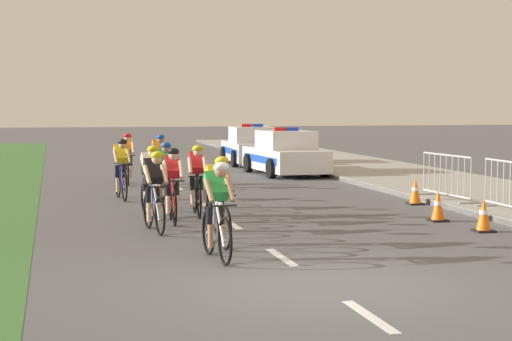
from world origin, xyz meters
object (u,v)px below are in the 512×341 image
at_px(cyclist_fourth, 173,184).
at_px(cyclist_sixth, 150,180).
at_px(traffic_cone_far, 415,192).
at_px(traffic_cone_near, 438,206).
at_px(traffic_cone_mid, 484,215).
at_px(crowd_barrier_rear, 446,177).
at_px(cyclist_tenth, 128,158).
at_px(police_car_nearest, 285,154).
at_px(cyclist_seventh, 165,174).
at_px(cyclist_fifth, 197,179).
at_px(cyclist_ninth, 159,160).
at_px(cyclist_lead, 217,209).
at_px(cyclist_second, 218,199).
at_px(cyclist_third, 154,190).
at_px(cyclist_eighth, 121,168).
at_px(crowd_barrier_middle, 510,187).
at_px(police_car_second, 252,147).

relative_size(cyclist_fourth, cyclist_sixth, 1.00).
bearing_deg(traffic_cone_far, cyclist_sixth, -171.23).
relative_size(cyclist_sixth, traffic_cone_near, 2.68).
relative_size(cyclist_sixth, traffic_cone_mid, 2.68).
bearing_deg(crowd_barrier_rear, cyclist_tenth, 135.34).
bearing_deg(police_car_nearest, cyclist_seventh, -120.37).
xyz_separation_m(cyclist_fifth, traffic_cone_far, (5.39, 0.98, -0.48)).
relative_size(cyclist_fifth, traffic_cone_far, 2.69).
bearing_deg(cyclist_ninth, cyclist_seventh, -95.13).
xyz_separation_m(cyclist_lead, traffic_cone_near, (5.20, 3.47, -0.48)).
xyz_separation_m(cyclist_second, crowd_barrier_rear, (6.43, 4.95, -0.14)).
distance_m(cyclist_third, cyclist_tenth, 10.04).
relative_size(cyclist_fifth, cyclist_ninth, 1.00).
xyz_separation_m(cyclist_third, cyclist_fourth, (0.50, 1.16, 0.00)).
bearing_deg(cyclist_eighth, crowd_barrier_middle, -34.71).
xyz_separation_m(cyclist_sixth, cyclist_seventh, (0.50, 1.58, 0.00)).
distance_m(cyclist_tenth, crowd_barrier_middle, 11.96).
relative_size(cyclist_lead, cyclist_second, 1.00).
bearing_deg(cyclist_fourth, traffic_cone_near, -9.76).
bearing_deg(cyclist_fourth, cyclist_seventh, 86.48).
relative_size(cyclist_lead, cyclist_ninth, 1.00).
bearing_deg(cyclist_second, cyclist_seventh, 92.18).
bearing_deg(cyclist_second, cyclist_lead, -100.94).
distance_m(cyclist_third, cyclist_sixth, 2.21).
bearing_deg(cyclist_ninth, cyclist_third, -97.21).
height_order(cyclist_ninth, traffic_cone_near, cyclist_ninth).
height_order(cyclist_lead, cyclist_ninth, same).
bearing_deg(police_car_nearest, traffic_cone_near, -89.98).
xyz_separation_m(cyclist_fourth, traffic_cone_mid, (5.51, -2.50, -0.48)).
bearing_deg(cyclist_second, cyclist_sixth, 100.00).
height_order(cyclist_lead, cyclist_eighth, same).
distance_m(cyclist_lead, cyclist_third, 3.28).
distance_m(cyclist_lead, traffic_cone_far, 8.76).
height_order(cyclist_fifth, cyclist_ninth, same).
relative_size(cyclist_fourth, police_car_second, 0.39).
distance_m(police_car_second, crowd_barrier_rear, 14.66).
relative_size(cyclist_ninth, police_car_second, 0.39).
bearing_deg(traffic_cone_mid, cyclist_ninth, 115.88).
bearing_deg(traffic_cone_mid, cyclist_tenth, 116.54).
relative_size(cyclist_sixth, cyclist_eighth, 1.00).
xyz_separation_m(police_car_nearest, traffic_cone_near, (0.00, -12.30, -0.37)).
bearing_deg(traffic_cone_near, police_car_second, 90.02).
bearing_deg(cyclist_fifth, cyclist_third, -117.60).
bearing_deg(cyclist_fifth, cyclist_ninth, 90.43).
bearing_deg(cyclist_lead, cyclist_eighth, 94.90).
xyz_separation_m(police_car_nearest, crowd_barrier_middle, (1.72, -12.07, -0.03)).
xyz_separation_m(cyclist_second, traffic_cone_far, (5.67, 5.00, -0.48)).
xyz_separation_m(cyclist_eighth, cyclist_tenth, (0.50, 4.22, 0.00)).
height_order(cyclist_sixth, traffic_cone_mid, cyclist_sixth).
bearing_deg(cyclist_lead, police_car_second, 76.06).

